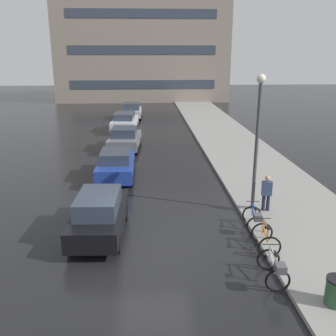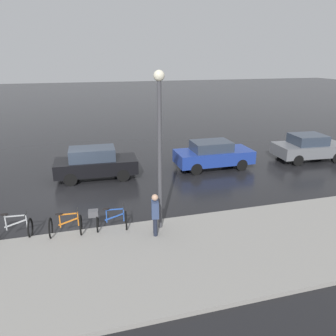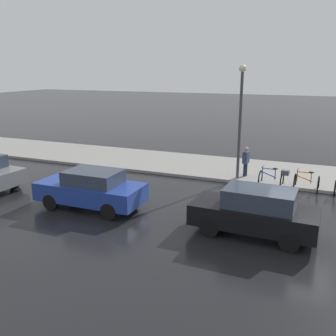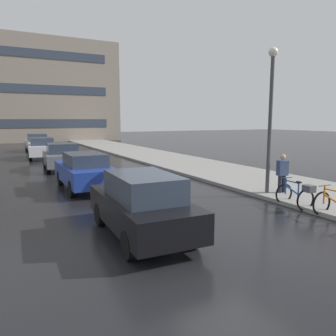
{
  "view_description": "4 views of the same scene",
  "coord_description": "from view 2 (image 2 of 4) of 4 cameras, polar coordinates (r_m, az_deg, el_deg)",
  "views": [
    {
      "loc": [
        -0.18,
        -10.98,
        6.29
      ],
      "look_at": [
        0.71,
        4.55,
        1.55
      ],
      "focal_mm": 40.0,
      "sensor_mm": 36.0,
      "label": 1
    },
    {
      "loc": [
        14.35,
        0.71,
        5.97
      ],
      "look_at": [
        2.15,
        4.13,
        1.64
      ],
      "focal_mm": 35.0,
      "sensor_mm": 36.0,
      "label": 2
    },
    {
      "loc": [
        -13.7,
        -0.3,
        5.39
      ],
      "look_at": [
        -0.3,
        5.18,
        1.54
      ],
      "focal_mm": 40.0,
      "sensor_mm": 36.0,
      "label": 3
    },
    {
      "loc": [
        -5.07,
        -6.02,
        2.95
      ],
      "look_at": [
        0.94,
        5.45,
        1.03
      ],
      "focal_mm": 35.0,
      "sensor_mm": 36.0,
      "label": 4
    }
  ],
  "objects": [
    {
      "name": "ground_plane",
      "position": [
        15.56,
        -17.07,
        -4.58
      ],
      "size": [
        140.0,
        140.0,
        0.0
      ],
      "primitive_type": "plane",
      "color": "black"
    },
    {
      "name": "bicycle_nearest",
      "position": [
        12.55,
        -26.17,
        -9.1
      ],
      "size": [
        0.8,
        1.47,
        0.98
      ],
      "color": "black",
      "rests_on": "ground"
    },
    {
      "name": "bicycle_second",
      "position": [
        12.03,
        -17.35,
        -9.62
      ],
      "size": [
        0.81,
        1.11,
        0.97
      ],
      "color": "black",
      "rests_on": "ground"
    },
    {
      "name": "bicycle_third",
      "position": [
        11.97,
        -10.47,
        -8.78
      ],
      "size": [
        0.82,
        1.37,
        0.95
      ],
      "color": "black",
      "rests_on": "ground"
    },
    {
      "name": "car_black",
      "position": [
        17.08,
        -12.56,
        0.87
      ],
      "size": [
        1.88,
        4.17,
        1.63
      ],
      "color": "black",
      "rests_on": "ground"
    },
    {
      "name": "car_blue",
      "position": [
        18.41,
        7.86,
        2.35
      ],
      "size": [
        1.84,
        4.28,
        1.55
      ],
      "color": "navy",
      "rests_on": "ground"
    },
    {
      "name": "car_grey",
      "position": [
        21.47,
        23.3,
        3.34
      ],
      "size": [
        2.21,
        4.23,
        1.57
      ],
      "color": "slate",
      "rests_on": "ground"
    },
    {
      "name": "pedestrian",
      "position": [
        11.19,
        -2.26,
        -8.0
      ],
      "size": [
        0.44,
        0.31,
        1.64
      ],
      "color": "#1E2333",
      "rests_on": "ground"
    },
    {
      "name": "streetlamp",
      "position": [
        10.79,
        -1.48,
        5.4
      ],
      "size": [
        0.35,
        0.35,
        5.58
      ],
      "color": "#424247",
      "rests_on": "ground"
    }
  ]
}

